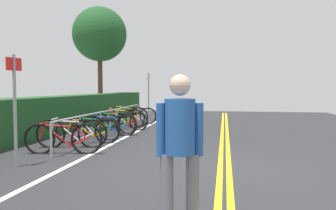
# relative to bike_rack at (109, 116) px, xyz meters

# --- Properties ---
(ground_plane) EXTENTS (29.18, 11.94, 0.05)m
(ground_plane) POSITION_rel_bike_rack_xyz_m (-3.78, -3.65, -0.61)
(ground_plane) COLOR #2B2B2D
(centre_line_yellow_inner) EXTENTS (26.26, 0.10, 0.00)m
(centre_line_yellow_inner) POSITION_rel_bike_rack_xyz_m (-3.78, -3.73, -0.58)
(centre_line_yellow_inner) COLOR gold
(centre_line_yellow_inner) RESTS_ON ground_plane
(centre_line_yellow_outer) EXTENTS (26.26, 0.10, 0.00)m
(centre_line_yellow_outer) POSITION_rel_bike_rack_xyz_m (-3.78, -3.57, -0.58)
(centre_line_yellow_outer) COLOR gold
(centre_line_yellow_outer) RESTS_ON ground_plane
(bike_lane_stripe_white) EXTENTS (26.26, 0.12, 0.00)m
(bike_lane_stripe_white) POSITION_rel_bike_rack_xyz_m (-3.78, -0.71, -0.58)
(bike_lane_stripe_white) COLOR white
(bike_lane_stripe_white) RESTS_ON ground_plane
(bike_rack) EXTENTS (7.11, 0.05, 0.78)m
(bike_rack) POSITION_rel_bike_rack_xyz_m (0.00, 0.00, 0.00)
(bike_rack) COLOR #9EA0A5
(bike_rack) RESTS_ON ground_plane
(bicycle_0) EXTENTS (0.47, 1.77, 0.74)m
(bicycle_0) POSITION_rel_bike_rack_xyz_m (-3.10, -0.05, -0.24)
(bicycle_0) COLOR black
(bicycle_0) RESTS_ON ground_plane
(bicycle_1) EXTENTS (0.50, 1.77, 0.76)m
(bicycle_1) POSITION_rel_bike_rack_xyz_m (-2.35, 0.11, -0.23)
(bicycle_1) COLOR black
(bicycle_1) RESTS_ON ground_plane
(bicycle_2) EXTENTS (0.46, 1.75, 0.71)m
(bicycle_2) POSITION_rel_bike_rack_xyz_m (-1.67, -0.01, -0.25)
(bicycle_2) COLOR black
(bicycle_2) RESTS_ON ground_plane
(bicycle_3) EXTENTS (0.46, 1.67, 0.69)m
(bicycle_3) POSITION_rel_bike_rack_xyz_m (-1.06, 0.06, -0.27)
(bicycle_3) COLOR black
(bicycle_3) RESTS_ON ground_plane
(bicycle_4) EXTENTS (0.57, 1.66, 0.69)m
(bicycle_4) POSITION_rel_bike_rack_xyz_m (-0.34, -0.15, -0.27)
(bicycle_4) COLOR black
(bicycle_4) RESTS_ON ground_plane
(bicycle_5) EXTENTS (0.65, 1.73, 0.72)m
(bicycle_5) POSITION_rel_bike_rack_xyz_m (0.38, -0.03, -0.25)
(bicycle_5) COLOR black
(bicycle_5) RESTS_ON ground_plane
(bicycle_6) EXTENTS (0.46, 1.74, 0.68)m
(bicycle_6) POSITION_rel_bike_rack_xyz_m (1.06, -0.15, -0.27)
(bicycle_6) COLOR black
(bicycle_6) RESTS_ON ground_plane
(bicycle_7) EXTENTS (0.46, 1.76, 0.75)m
(bicycle_7) POSITION_rel_bike_rack_xyz_m (1.71, 0.13, -0.23)
(bicycle_7) COLOR black
(bicycle_7) RESTS_ON ground_plane
(bicycle_8) EXTENTS (0.58, 1.74, 0.78)m
(bicycle_8) POSITION_rel_bike_rack_xyz_m (2.38, 0.08, -0.22)
(bicycle_8) COLOR black
(bicycle_8) RESTS_ON ground_plane
(bicycle_9) EXTENTS (0.46, 1.79, 0.72)m
(bicycle_9) POSITION_rel_bike_rack_xyz_m (3.02, -0.02, -0.25)
(bicycle_9) COLOR black
(bicycle_9) RESTS_ON ground_plane
(pedestrian) EXTENTS (0.32, 0.48, 1.63)m
(pedestrian) POSITION_rel_bike_rack_xyz_m (-6.59, -3.19, 0.35)
(pedestrian) COLOR slate
(pedestrian) RESTS_ON ground_plane
(sign_post_near) EXTENTS (0.36, 0.09, 2.11)m
(sign_post_near) POSITION_rel_bike_rack_xyz_m (-4.38, 0.24, 0.69)
(sign_post_near) COLOR gray
(sign_post_near) RESTS_ON ground_plane
(sign_post_far) EXTENTS (0.36, 0.09, 2.16)m
(sign_post_far) POSITION_rel_bike_rack_xyz_m (4.45, -0.26, 0.72)
(sign_post_far) COLOR gray
(sign_post_far) RESTS_ON ground_plane
(hedge_backdrop) EXTENTS (16.06, 1.04, 1.20)m
(hedge_backdrop) POSITION_rel_bike_rack_xyz_m (1.50, 2.03, 0.01)
(hedge_backdrop) COLOR #1C4C21
(hedge_backdrop) RESTS_ON ground_plane
(tree_mid) EXTENTS (2.87, 2.87, 5.79)m
(tree_mid) POSITION_rel_bike_rack_xyz_m (6.90, 2.99, 3.73)
(tree_mid) COLOR #473323
(tree_mid) RESTS_ON ground_plane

